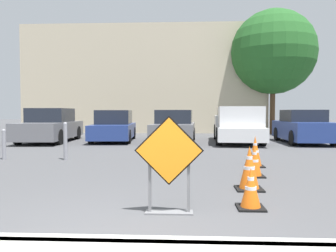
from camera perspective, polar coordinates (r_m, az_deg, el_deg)
name	(u,v)px	position (r m, az deg, el deg)	size (l,w,h in m)	color
ground_plane	(165,146)	(13.22, -0.61, -3.55)	(96.00, 96.00, 0.00)	#4C4C4F
curb_lip	(105,245)	(3.48, -10.86, -19.73)	(23.18, 0.20, 0.14)	beige
road_closed_sign	(169,161)	(4.42, 0.18, -6.05)	(0.93, 0.20, 1.33)	black
traffic_cone_nearest	(251,189)	(4.90, 14.21, -10.57)	(0.39, 0.39, 0.59)	black
traffic_cone_second	(249,168)	(6.03, 13.96, -7.18)	(0.47, 0.47, 0.78)	black
traffic_cone_third	(254,161)	(7.26, 14.79, -5.95)	(0.42, 0.42, 0.68)	black
traffic_cone_fourth	(255,152)	(8.56, 14.92, -4.36)	(0.44, 0.44, 0.78)	black
parked_car_nearest	(50,126)	(16.15, -19.78, -0.07)	(2.13, 4.68, 1.55)	slate
parked_car_second	(114,127)	(15.75, -9.40, -0.19)	(2.04, 4.24, 1.47)	navy
parked_car_third	(174,128)	(14.91, 1.08, -0.28)	(2.01, 4.22, 1.47)	slate
pickup_truck	(238,127)	(14.94, 12.07, -0.13)	(2.25, 5.21, 1.61)	silver
parked_car_fourth	(303,128)	(15.76, 22.47, -0.26)	(1.89, 4.06, 1.48)	navy
bollard_nearest	(65,140)	(9.88, -17.44, -2.35)	(0.12, 0.12, 1.09)	gray
bollard_second	(4,143)	(10.65, -26.67, -2.71)	(0.12, 0.12, 0.89)	gray
building_facade_backdrop	(147,82)	(23.98, -3.74, 7.70)	(16.23, 5.00, 7.16)	beige
street_tree_behind_lot	(273,52)	(22.08, 17.85, 12.13)	(5.28, 5.28, 7.78)	#513823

